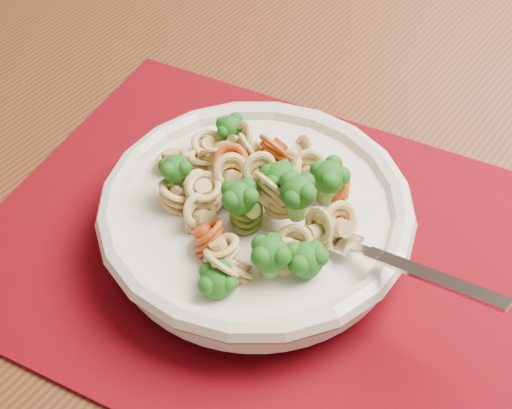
% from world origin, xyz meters
% --- Properties ---
extents(dining_table, '(1.48, 1.09, 0.71)m').
position_xyz_m(dining_table, '(-0.30, -0.72, 0.61)').
color(dining_table, '#593119').
rests_on(dining_table, ground).
extents(placemat, '(0.45, 0.35, 0.00)m').
position_xyz_m(placemat, '(-0.31, -0.83, 0.71)').
color(placemat, '#660409').
rests_on(placemat, dining_table).
extents(pasta_bowl, '(0.25, 0.25, 0.05)m').
position_xyz_m(pasta_bowl, '(-0.32, -0.83, 0.74)').
color(pasta_bowl, beige).
rests_on(pasta_bowl, placemat).
extents(pasta_broccoli_heap, '(0.21, 0.21, 0.06)m').
position_xyz_m(pasta_broccoli_heap, '(-0.32, -0.83, 0.76)').
color(pasta_broccoli_heap, tan).
rests_on(pasta_broccoli_heap, pasta_bowl).
extents(fork, '(0.18, 0.08, 0.08)m').
position_xyz_m(fork, '(-0.25, -0.84, 0.76)').
color(fork, silver).
rests_on(fork, pasta_bowl).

